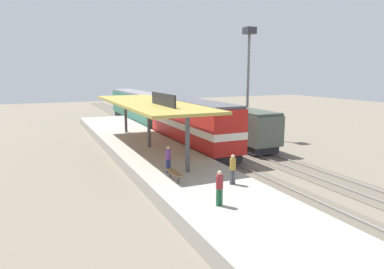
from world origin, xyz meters
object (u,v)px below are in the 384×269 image
Objects in this scene: platform_bench at (174,173)px; passenger_carriage_single at (138,107)px; locomotive at (191,123)px; light_mast at (249,60)px; freight_car at (233,125)px; person_boarding at (233,168)px; person_waiting at (219,186)px; person_walking at (168,158)px.

platform_bench is 0.08× the size of passenger_carriage_single.
light_mast is at bearing 18.17° from locomotive.
freight_car reaches higher than person_boarding.
person_waiting is 1.00× the size of person_walking.
platform_bench is 15.26m from freight_car.
locomotive reaches higher than passenger_carriage_single.
passenger_carriage_single is at bearing 78.06° from person_walking.
locomotive is 13.32m from person_boarding.
person_boarding is at bearing -104.27° from locomotive.
person_waiting is at bearing -123.13° from freight_car.
platform_bench is 0.12× the size of locomotive.
passenger_carriage_single is 11.70× the size of person_waiting.
light_mast is at bearing 53.46° from person_waiting.
light_mast reaches higher than passenger_carriage_single.
light_mast reaches higher than freight_car.
platform_bench is at bearing -98.19° from person_walking.
person_walking is (-13.57, -11.85, -6.54)m from light_mast.
person_boarding is (-11.08, -15.45, -6.54)m from light_mast.
locomotive is 8.44× the size of person_walking.
person_walking is at bearing 81.81° from platform_bench.
freight_car is (4.60, 0.09, -0.44)m from locomotive.
person_boarding is at bearing -121.26° from freight_car.
platform_bench is 0.99× the size of person_waiting.
freight_car is at bearing 58.74° from person_boarding.
locomotive is 1.20× the size of freight_car.
person_waiting is 6.09m from person_walking.
person_waiting and person_boarding have the same top height.
platform_bench is 20.51m from light_mast.
freight_car is at bearing -75.60° from passenger_carriage_single.
person_waiting reaches higher than platform_bench.
platform_bench is at bearing -134.04° from freight_car.
freight_car is at bearing 42.11° from person_walking.
freight_car is (10.60, 10.96, 0.63)m from platform_bench.
locomotive is (6.00, 10.88, 1.07)m from platform_bench.
person_walking is 4.38m from person_boarding.
passenger_carriage_single is (6.00, 28.88, 0.97)m from platform_bench.
light_mast is at bearing 41.12° from person_walking.
passenger_carriage_single is at bearing 78.26° from platform_bench.
light_mast is (13.80, 13.44, 7.05)m from platform_bench.
person_walking is at bearing -137.89° from freight_car.
platform_bench is 29.51m from passenger_carriage_single.
person_walking is at bearing 92.71° from person_waiting.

